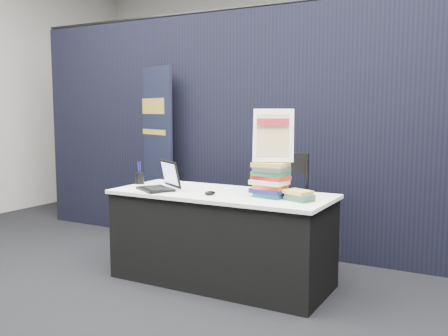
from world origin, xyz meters
TOP-DOWN VIEW (x-y plane):
  - floor at (0.00, 0.00)m, footprint 8.00×8.00m
  - wall_back at (0.00, 4.00)m, footprint 8.00×0.02m
  - drape_partition at (0.00, 1.60)m, footprint 6.00×0.08m
  - display_table at (0.00, 0.55)m, footprint 1.80×0.75m
  - laptop at (-0.52, 0.40)m, footprint 0.39×0.40m
  - mouse at (-0.01, 0.39)m, footprint 0.09×0.12m
  - brochure_left at (-0.74, 0.48)m, footprint 0.27×0.20m
  - brochure_mid at (-0.59, 0.47)m, footprint 0.30×0.24m
  - brochure_right at (-0.49, 0.35)m, footprint 0.38×0.32m
  - pen_cup at (-0.86, 0.58)m, footprint 0.10×0.10m
  - book_stack_tall at (0.45, 0.53)m, footprint 0.26×0.21m
  - book_stack_short at (0.69, 0.49)m, footprint 0.22×0.19m
  - info_sign at (0.45, 0.56)m, footprint 0.33×0.22m
  - pullup_banner at (-1.39, 1.50)m, footprint 0.77×0.40m
  - stacking_chair at (0.30, 0.94)m, footprint 0.52×0.53m

SIDE VIEW (x-z plane):
  - floor at x=0.00m, z-range 0.00..0.00m
  - display_table at x=0.00m, z-range 0.00..0.75m
  - stacking_chair at x=0.30m, z-range 0.06..1.10m
  - brochure_left at x=-0.74m, z-range 0.75..0.75m
  - brochure_mid at x=-0.59m, z-range 0.75..0.75m
  - brochure_right at x=-0.49m, z-range 0.75..0.75m
  - mouse at x=-0.01m, z-range 0.75..0.78m
  - book_stack_short at x=0.69m, z-range 0.75..0.83m
  - pen_cup at x=-0.86m, z-range 0.75..0.85m
  - laptop at x=-0.52m, z-range 0.69..0.93m
  - pullup_banner at x=-1.39m, z-range -0.11..1.77m
  - book_stack_tall at x=0.45m, z-range 0.75..1.02m
  - drape_partition at x=0.00m, z-range 0.00..2.40m
  - info_sign at x=0.45m, z-range 1.01..1.43m
  - wall_back at x=0.00m, z-range 0.00..3.50m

